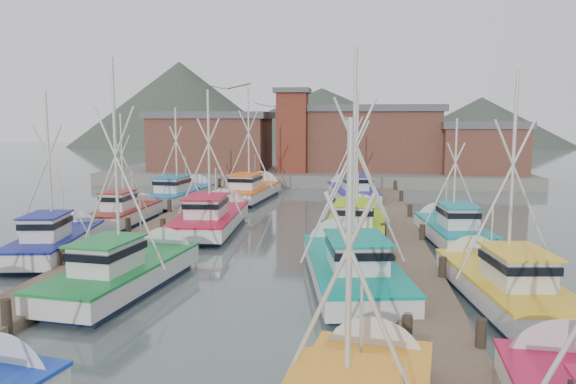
# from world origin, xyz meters

# --- Properties ---
(ground) EXTENTS (260.00, 260.00, 0.00)m
(ground) POSITION_xyz_m (0.00, 0.00, 0.00)
(ground) COLOR #4F5F5B
(ground) RESTS_ON ground
(dock_left) EXTENTS (2.30, 46.00, 1.50)m
(dock_left) POSITION_xyz_m (-7.00, 4.04, 0.21)
(dock_left) COLOR brown
(dock_left) RESTS_ON ground
(dock_right) EXTENTS (2.30, 46.00, 1.50)m
(dock_right) POSITION_xyz_m (7.00, 4.04, 0.21)
(dock_right) COLOR brown
(dock_right) RESTS_ON ground
(quay) EXTENTS (44.00, 16.00, 1.20)m
(quay) POSITION_xyz_m (0.00, 37.00, 0.60)
(quay) COLOR gray
(quay) RESTS_ON ground
(shed_left) EXTENTS (12.72, 8.48, 6.20)m
(shed_left) POSITION_xyz_m (-11.00, 35.00, 4.34)
(shed_left) COLOR brown
(shed_left) RESTS_ON quay
(shed_center) EXTENTS (14.84, 9.54, 6.90)m
(shed_center) POSITION_xyz_m (6.00, 37.00, 4.69)
(shed_center) COLOR brown
(shed_center) RESTS_ON quay
(shed_right) EXTENTS (8.48, 6.36, 5.20)m
(shed_right) POSITION_xyz_m (17.00, 34.00, 3.84)
(shed_right) COLOR brown
(shed_right) RESTS_ON quay
(lookout_tower) EXTENTS (3.60, 3.60, 8.50)m
(lookout_tower) POSITION_xyz_m (-2.00, 33.00, 5.55)
(lookout_tower) COLOR maroon
(lookout_tower) RESTS_ON quay
(distant_hills) EXTENTS (175.00, 140.00, 42.00)m
(distant_hills) POSITION_xyz_m (-12.76, 122.59, 0.00)
(distant_hills) COLOR #3F493D
(distant_hills) RESTS_ON ground
(boat_4) EXTENTS (3.85, 9.20, 9.63)m
(boat_4) POSITION_xyz_m (-4.29, -3.69, 0.68)
(boat_4) COLOR #0F1A32
(boat_4) RESTS_ON ground
(boat_5) EXTENTS (4.71, 10.58, 10.30)m
(boat_5) POSITION_xyz_m (4.32, -1.88, 0.69)
(boat_5) COLOR #0F1A32
(boat_5) RESTS_ON ground
(boat_6) EXTENTS (3.72, 8.49, 8.54)m
(boat_6) POSITION_xyz_m (-9.95, 1.12, 0.68)
(boat_6) COLOR #0F1A32
(boat_6) RESTS_ON ground
(boat_7) EXTENTS (3.79, 9.02, 9.00)m
(boat_7) POSITION_xyz_m (9.78, -3.62, 0.68)
(boat_7) COLOR #0F1A32
(boat_7) RESTS_ON ground
(boat_8) EXTENTS (3.81, 10.34, 9.27)m
(boat_8) POSITION_xyz_m (-4.07, 8.41, 0.68)
(boat_8) COLOR #0F1A32
(boat_8) RESTS_ON ground
(boat_9) EXTENTS (3.73, 10.10, 9.09)m
(boat_9) POSITION_xyz_m (4.60, 7.20, 0.68)
(boat_9) COLOR #0F1A32
(boat_9) RESTS_ON ground
(boat_10) EXTENTS (3.08, 7.68, 7.54)m
(boat_10) POSITION_xyz_m (-9.90, 9.52, 0.68)
(boat_10) COLOR #0F1A32
(boat_10) RESTS_ON ground
(boat_11) EXTENTS (3.40, 8.46, 7.34)m
(boat_11) POSITION_xyz_m (9.62, 6.47, 0.68)
(boat_11) COLOR #0F1A32
(boat_11) RESTS_ON ground
(boat_12) EXTENTS (4.10, 10.30, 10.09)m
(boat_12) POSITION_xyz_m (-4.12, 21.52, 0.68)
(boat_12) COLOR #0F1A32
(boat_12) RESTS_ON ground
(boat_13) EXTENTS (4.55, 9.97, 9.40)m
(boat_13) POSITION_xyz_m (4.15, 21.82, 0.68)
(boat_13) COLOR #0F1A32
(boat_13) RESTS_ON ground
(boat_14) EXTENTS (3.83, 9.90, 8.41)m
(boat_14) POSITION_xyz_m (-9.33, 18.74, 0.68)
(boat_14) COLOR #0F1A32
(boat_14) RESTS_ON ground
(gull_near) EXTENTS (1.54, 0.61, 0.24)m
(gull_near) POSITION_xyz_m (0.55, -7.36, 7.59)
(gull_near) COLOR slate
(gull_near) RESTS_ON ground
(gull_far) EXTENTS (1.55, 0.65, 0.24)m
(gull_far) POSITION_xyz_m (0.78, 0.49, 7.23)
(gull_far) COLOR slate
(gull_far) RESTS_ON ground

